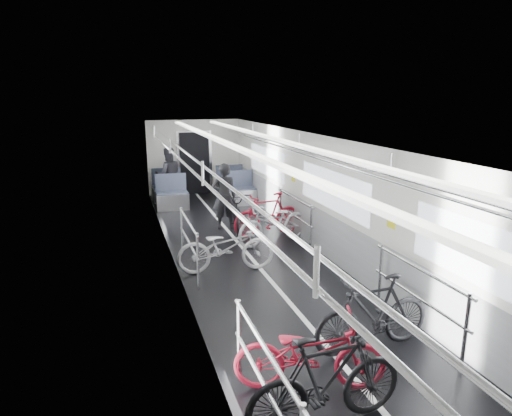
{
  "coord_description": "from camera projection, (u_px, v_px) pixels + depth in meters",
  "views": [
    {
      "loc": [
        -2.46,
        -7.74,
        3.19
      ],
      "look_at": [
        0.0,
        0.19,
        1.11
      ],
      "focal_mm": 32.0,
      "sensor_mm": 36.0,
      "label": 1
    }
  ],
  "objects": [
    {
      "name": "car_shell",
      "position": [
        235.0,
        191.0,
        10.03
      ],
      "size": [
        3.02,
        14.01,
        2.41
      ],
      "color": "black",
      "rests_on": "ground"
    },
    {
      "name": "bike_left_near",
      "position": [
        310.0,
        353.0,
        4.99
      ],
      "size": [
        1.77,
        1.06,
        0.88
      ],
      "primitive_type": "imported",
      "rotation": [
        0.0,
        0.0,
        1.26
      ],
      "color": "maroon",
      "rests_on": "floor"
    },
    {
      "name": "bike_left_mid",
      "position": [
        327.0,
        381.0,
        4.39
      ],
      "size": [
        1.71,
        0.58,
        1.02
      ],
      "primitive_type": "imported",
      "rotation": [
        0.0,
        0.0,
        1.63
      ],
      "color": "black",
      "rests_on": "floor"
    },
    {
      "name": "bike_left_far",
      "position": [
        226.0,
        247.0,
        8.35
      ],
      "size": [
        1.83,
        0.75,
        0.94
      ],
      "primitive_type": "imported",
      "rotation": [
        0.0,
        0.0,
        1.5
      ],
      "color": "#BAB9BF",
      "rests_on": "floor"
    },
    {
      "name": "bike_right_near",
      "position": [
        373.0,
        314.0,
        5.76
      ],
      "size": [
        1.68,
        0.56,
        1.0
      ],
      "primitive_type": "imported",
      "rotation": [
        0.0,
        0.0,
        -1.52
      ],
      "color": "black",
      "rests_on": "floor"
    },
    {
      "name": "bike_right_mid",
      "position": [
        274.0,
        223.0,
        9.92
      ],
      "size": [
        1.92,
        1.16,
        0.95
      ],
      "primitive_type": "imported",
      "rotation": [
        0.0,
        0.0,
        -1.26
      ],
      "color": "#AEAEB3",
      "rests_on": "floor"
    },
    {
      "name": "bike_right_far",
      "position": [
        268.0,
        215.0,
        10.48
      ],
      "size": [
        1.7,
        0.62,
        1.0
      ],
      "primitive_type": "imported",
      "rotation": [
        0.0,
        0.0,
        -1.48
      ],
      "color": "#A91428",
      "rests_on": "floor"
    },
    {
      "name": "bike_aisle",
      "position": [
        236.0,
        210.0,
        11.02
      ],
      "size": [
        0.98,
        1.92,
        0.96
      ],
      "primitive_type": "imported",
      "rotation": [
        0.0,
        0.0,
        -0.19
      ],
      "color": "black",
      "rests_on": "floor"
    },
    {
      "name": "person_standing",
      "position": [
        224.0,
        196.0,
        10.95
      ],
      "size": [
        0.64,
        0.47,
        1.61
      ],
      "primitive_type": "imported",
      "rotation": [
        0.0,
        0.0,
        3.0
      ],
      "color": "black",
      "rests_on": "floor"
    },
    {
      "name": "person_seated",
      "position": [
        168.0,
        175.0,
        13.66
      ],
      "size": [
        0.85,
        0.68,
        1.67
      ],
      "primitive_type": "imported",
      "rotation": [
        0.0,
        0.0,
        3.2
      ],
      "color": "#2E2D35",
      "rests_on": "floor"
    }
  ]
}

